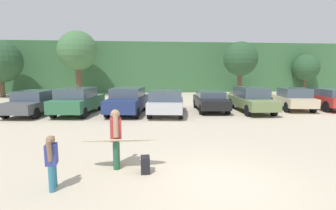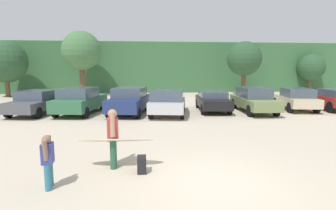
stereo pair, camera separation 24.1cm
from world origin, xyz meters
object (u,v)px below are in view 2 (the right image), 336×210
(parked_car_navy, at_px, (129,100))
(parked_car_champagne, at_px, (296,99))
(parked_car_dark_gray, at_px, (38,102))
(parked_car_forest_green, at_px, (80,100))
(person_child, at_px, (48,159))
(parked_car_silver, at_px, (168,101))
(parked_car_red, at_px, (332,98))
(backpack_dropped, at_px, (142,164))
(parked_car_olive_green, at_px, (254,99))
(parked_car_black, at_px, (212,100))
(person_adult, at_px, (113,135))
(surfboard_cream, at_px, (116,140))

(parked_car_navy, xyz_separation_m, parked_car_champagne, (10.98, 0.40, -0.07))
(parked_car_dark_gray, bearing_deg, parked_car_forest_green, -86.20)
(parked_car_champagne, xyz_separation_m, person_child, (-12.36, -10.53, -0.03))
(parked_car_silver, bearing_deg, parked_car_forest_green, 90.65)
(parked_car_red, height_order, backpack_dropped, parked_car_red)
(parked_car_forest_green, xyz_separation_m, parked_car_champagne, (13.97, 0.14, -0.07))
(parked_car_olive_green, height_order, backpack_dropped, parked_car_olive_green)
(parked_car_dark_gray, xyz_separation_m, parked_car_black, (10.92, -0.07, -0.05))
(parked_car_forest_green, xyz_separation_m, parked_car_black, (8.33, 0.24, -0.13))
(parked_car_forest_green, bearing_deg, parked_car_navy, -84.98)
(parked_car_champagne, bearing_deg, parked_car_olive_green, 109.42)
(parked_car_forest_green, height_order, person_child, parked_car_forest_green)
(person_child, bearing_deg, parked_car_silver, -117.11)
(parked_car_black, bearing_deg, person_adult, 155.32)
(parked_car_olive_green, bearing_deg, parked_car_forest_green, 90.44)
(parked_car_olive_green, relative_size, person_child, 3.69)
(parked_car_silver, relative_size, parked_car_olive_green, 1.02)
(parked_car_dark_gray, distance_m, parked_car_red, 19.00)
(parked_car_navy, height_order, person_adult, person_adult)
(parked_car_silver, height_order, surfboard_cream, parked_car_silver)
(parked_car_black, relative_size, person_child, 3.28)
(parked_car_navy, height_order, parked_car_champagne, parked_car_navy)
(parked_car_olive_green, xyz_separation_m, parked_car_champagne, (3.16, 0.56, -0.06))
(parked_car_black, xyz_separation_m, parked_car_red, (8.08, -0.33, 0.08))
(parked_car_dark_gray, bearing_deg, parked_car_olive_green, -82.45)
(parked_car_navy, bearing_deg, parked_car_black, -73.07)
(parked_car_navy, distance_m, person_child, 10.23)
(parked_car_black, bearing_deg, parked_car_silver, 115.14)
(parked_car_navy, height_order, surfboard_cream, parked_car_navy)
(parked_car_dark_gray, height_order, backpack_dropped, parked_car_dark_gray)
(parked_car_black, distance_m, person_adult, 10.82)
(parked_car_black, bearing_deg, backpack_dropped, 160.26)
(parked_car_champagne, bearing_deg, person_adult, 139.54)
(parked_car_navy, xyz_separation_m, person_adult, (-0.03, -8.89, 0.11))
(parked_car_navy, xyz_separation_m, person_child, (-1.38, -10.13, -0.11))
(person_adult, bearing_deg, parked_car_forest_green, -77.86)
(parked_car_navy, distance_m, surfboard_cream, 8.98)
(parked_car_dark_gray, height_order, parked_car_black, parked_car_dark_gray)
(parked_car_dark_gray, xyz_separation_m, parked_car_forest_green, (2.58, -0.31, 0.09))
(parked_car_navy, bearing_deg, parked_car_silver, -92.86)
(backpack_dropped, bearing_deg, parked_car_navy, 94.70)
(parked_car_dark_gray, xyz_separation_m, person_child, (4.20, -10.71, -0.02))
(person_adult, xyz_separation_m, backpack_dropped, (0.80, -0.49, -0.71))
(person_child, distance_m, surfboard_cream, 1.85)
(surfboard_cream, bearing_deg, person_adult, -42.64)
(parked_car_dark_gray, distance_m, parked_car_champagne, 16.56)
(backpack_dropped, bearing_deg, person_adult, 148.31)
(parked_car_navy, relative_size, parked_car_silver, 0.94)
(parked_car_black, height_order, surfboard_cream, parked_car_black)
(parked_car_olive_green, relative_size, person_adult, 2.85)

